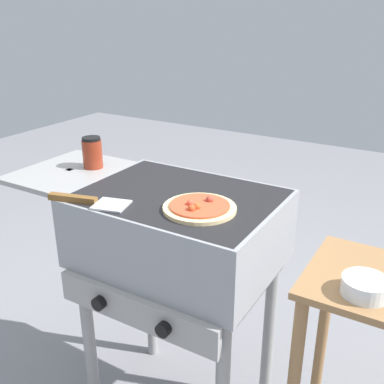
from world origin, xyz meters
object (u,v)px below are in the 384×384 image
prep_table (380,353)px  spatula (88,201)px  grill (175,234)px  sauce_jar (92,153)px  topping_bowl_far (365,287)px  pizza_pepperoni (199,207)px

prep_table → spatula: bearing=-166.9°
grill → sauce_jar: size_ratio=8.23×
grill → spatula: bearing=-133.6°
prep_table → topping_bowl_far: 0.27m
grill → spatula: (-0.19, -0.20, 0.15)m
sauce_jar → prep_table: sauce_jar is taller
pizza_pepperoni → topping_bowl_far: 0.50m
pizza_pepperoni → grill: bearing=153.6°
grill → prep_table: bearing=0.4°
prep_table → grill: bearing=-179.6°
topping_bowl_far → grill: bearing=172.0°
topping_bowl_far → prep_table: bearing=58.6°
pizza_pepperoni → spatula: 0.34m
spatula → prep_table: size_ratio=0.34×
sauce_jar → topping_bowl_far: 1.05m
spatula → sauce_jar: bearing=129.8°
pizza_pepperoni → sauce_jar: sauce_jar is taller
grill → pizza_pepperoni: (0.13, -0.07, 0.15)m
pizza_pepperoni → sauce_jar: bearing=165.9°
grill → prep_table: grill is taller
grill → pizza_pepperoni: bearing=-26.4°
sauce_jar → topping_bowl_far: (1.02, -0.16, -0.15)m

